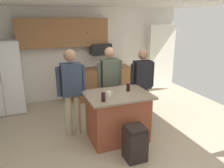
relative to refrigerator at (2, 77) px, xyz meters
name	(u,v)px	position (x,y,z in m)	size (l,w,h in m)	color
floor	(113,142)	(2.00, -2.38, -0.90)	(7.04, 7.04, 0.00)	#B7A88E
ceiling	(113,0)	(2.00, -2.38, 1.70)	(7.04, 7.04, 0.00)	white
back_wall	(78,54)	(2.00, 0.42, 0.40)	(6.40, 0.10, 2.60)	white
french_door_window_panel	(161,57)	(4.60, 0.02, 0.20)	(0.90, 0.06, 2.00)	white
cabinet_run_upper	(63,33)	(1.60, 0.22, 1.02)	(2.40, 0.38, 0.75)	#936038
cabinet_run_lower	(101,83)	(2.60, 0.10, -0.45)	(1.80, 0.63, 0.90)	#936038
refrigerator	(2,77)	(0.00, 0.00, 0.00)	(0.94, 0.76, 1.80)	white
microwave_over_range	(100,49)	(2.60, 0.12, 0.55)	(0.56, 0.40, 0.32)	black
kitchen_island	(118,116)	(2.14, -2.26, -0.43)	(1.22, 0.91, 0.94)	#9E4C33
person_guest_right	(110,80)	(2.28, -1.47, 0.09)	(0.57, 0.23, 1.72)	#4C5166
person_guest_left	(142,81)	(2.92, -1.79, 0.07)	(0.57, 0.22, 1.69)	#232D4C
person_elder_center	(71,87)	(1.36, -1.80, 0.12)	(0.57, 0.23, 1.76)	tan
tumbler_amber	(128,87)	(2.40, -2.18, 0.11)	(0.07, 0.07, 0.15)	black
mug_blue_stoneware	(109,94)	(1.94, -2.34, 0.09)	(0.12, 0.08, 0.10)	white
glass_short_whisky	(103,97)	(1.76, -2.53, 0.12)	(0.07, 0.07, 0.15)	black
trash_bin	(135,143)	(2.15, -3.00, -0.60)	(0.34, 0.34, 0.61)	black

